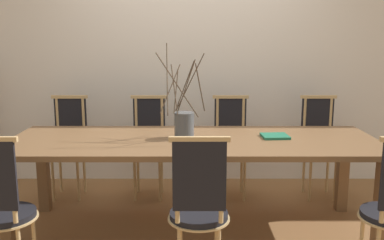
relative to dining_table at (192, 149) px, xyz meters
The scene contains 11 objects.
ground_plane 0.67m from the dining_table, ahead, with size 16.00×16.00×0.00m, color olive.
wall_rear 1.59m from the dining_table, 90.00° to the left, with size 12.00×0.06×3.20m.
dining_table is the anchor object (origin of this frame).
chair_near_leftend 1.41m from the dining_table, 146.25° to the right, with size 0.39×0.39×0.97m.
chair_near_left 0.80m from the dining_table, 87.55° to the right, with size 0.39×0.39×0.97m.
chair_far_leftend 1.44m from the dining_table, 146.93° to the left, with size 0.39×0.39×0.97m.
chair_far_left 0.90m from the dining_table, 118.77° to the left, with size 0.39×0.39×0.97m.
chair_far_center 0.88m from the dining_table, 64.85° to the left, with size 0.39×0.39×0.97m.
chair_far_right 1.46m from the dining_table, 32.60° to the left, with size 0.39×0.39×0.97m.
vase_centerpiece 0.22m from the dining_table, 149.35° to the left, with size 0.37×0.40×0.73m.
book_stack 0.65m from the dining_table, ahead, with size 0.22×0.20×0.02m.
Camera 1 is at (-0.01, -3.23, 1.52)m, focal length 40.00 mm.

